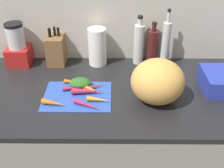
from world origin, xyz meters
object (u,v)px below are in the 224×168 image
object	(u,v)px
carrot_0	(88,91)
carrot_6	(98,100)
carrot_1	(75,82)
bottle_2	(165,43)
winter_squash	(158,82)
carrot_4	(94,86)
carrot_2	(87,105)
blender_appliance	(18,47)
paper_towel_roll	(97,47)
bottle_1	(153,46)
carrot_7	(53,103)
carrot_3	(88,88)
cutting_board	(77,96)
knife_block	(56,49)
carrot_5	(74,88)
bottle_0	(139,44)

from	to	relation	value
carrot_0	carrot_6	xyz separation A→B (cm)	(5.87, -7.07, -0.42)
carrot_1	bottle_2	world-z (taller)	bottle_2
winter_squash	carrot_4	bearing A→B (deg)	163.00
carrot_6	winter_squash	distance (cm)	31.88
carrot_1	carrot_2	bearing A→B (deg)	-67.53
carrot_2	blender_appliance	distance (cm)	67.99
paper_towel_roll	bottle_1	world-z (taller)	bottle_1
carrot_6	bottle_1	size ratio (longest dim) A/B	0.44
carrot_7	carrot_3	bearing A→B (deg)	38.67
cutting_board	bottle_2	xyz separation A→B (cm)	(51.84, 36.26, 14.45)
carrot_0	carrot_7	xyz separation A→B (cm)	(-17.04, -10.37, -0.25)
carrot_1	bottle_1	world-z (taller)	bottle_1
carrot_7	winter_squash	xyz separation A→B (cm)	(53.19, 5.81, 9.53)
carrot_2	knife_block	distance (cm)	54.90
paper_towel_roll	carrot_5	bearing A→B (deg)	-110.12
carrot_0	bottle_0	size ratio (longest dim) A/B	0.56
winter_squash	bottle_2	size ratio (longest dim) A/B	0.75
carrot_0	carrot_2	bearing A→B (deg)	-87.16
carrot_2	knife_block	world-z (taller)	knife_block
carrot_6	carrot_7	xyz separation A→B (cm)	(-22.92, -3.30, 0.17)
cutting_board	carrot_5	size ratio (longest dim) A/B	2.95
winter_squash	bottle_1	world-z (taller)	bottle_1
carrot_4	carrot_7	size ratio (longest dim) A/B	1.09
blender_appliance	carrot_6	bearing A→B (deg)	-38.90
carrot_5	bottle_0	xyz separation A→B (cm)	(37.96, 33.57, 11.61)
carrot_3	carrot_7	size ratio (longest dim) A/B	1.21
knife_block	bottle_1	bearing A→B (deg)	1.28
cutting_board	carrot_1	size ratio (longest dim) A/B	2.88
carrot_5	winter_squash	world-z (taller)	winter_squash
paper_towel_roll	carrot_3	bearing A→B (deg)	-96.37
carrot_5	winter_squash	size ratio (longest dim) A/B	0.45
carrot_5	carrot_2	bearing A→B (deg)	-60.39
bottle_2	bottle_1	bearing A→B (deg)	153.77
carrot_0	blender_appliance	size ratio (longest dim) A/B	0.64
carrot_0	carrot_1	xyz separation A→B (cm)	(-8.55, 10.47, -0.73)
carrot_1	winter_squash	bearing A→B (deg)	-18.60
carrot_1	carrot_7	bearing A→B (deg)	-112.17
carrot_0	carrot_5	size ratio (longest dim) A/B	1.42
blender_appliance	bottle_0	size ratio (longest dim) A/B	0.86
carrot_1	bottle_2	bearing A→B (deg)	24.26
carrot_1	carrot_6	world-z (taller)	carrot_6
carrot_5	carrot_7	distance (cm)	16.84
carrot_5	blender_appliance	size ratio (longest dim) A/B	0.45
cutting_board	carrot_3	distance (cm)	7.25
carrot_4	cutting_board	bearing A→B (deg)	-142.69
carrot_0	bottle_0	world-z (taller)	bottle_0
carrot_4	knife_block	size ratio (longest dim) A/B	0.55
carrot_6	carrot_7	distance (cm)	23.16
carrot_3	carrot_5	distance (cm)	8.10
carrot_6	carrot_7	bearing A→B (deg)	-171.79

